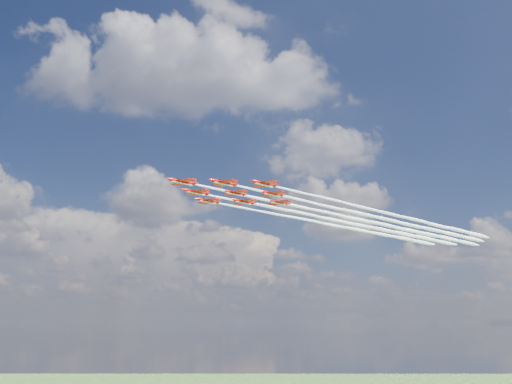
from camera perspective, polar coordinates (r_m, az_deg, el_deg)
jet_lead at (r=189.03m, az=10.44°, el=-2.84°), size 115.12×101.39×2.50m
jet_row2_port at (r=192.36m, az=13.76°, el=-2.86°), size 115.12×101.39×2.50m
jet_row2_starb at (r=200.33m, az=10.58°, el=-3.50°), size 115.12×101.39×2.50m
jet_row3_port at (r=196.31m, az=16.96°, el=-2.88°), size 115.12×101.39×2.50m
jet_row3_centre at (r=203.67m, az=13.72°, el=-3.51°), size 115.12×101.39×2.50m
jet_row3_starb at (r=211.66m, az=10.70°, el=-4.09°), size 115.12×101.39×2.50m
jet_row4_port at (r=207.60m, az=16.74°, el=-3.51°), size 115.12×101.39×2.50m
jet_row4_starb at (r=215.01m, az=13.68°, el=-4.10°), size 115.12×101.39×2.50m
jet_tail at (r=218.92m, az=16.55°, el=-4.09°), size 115.12×101.39×2.50m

